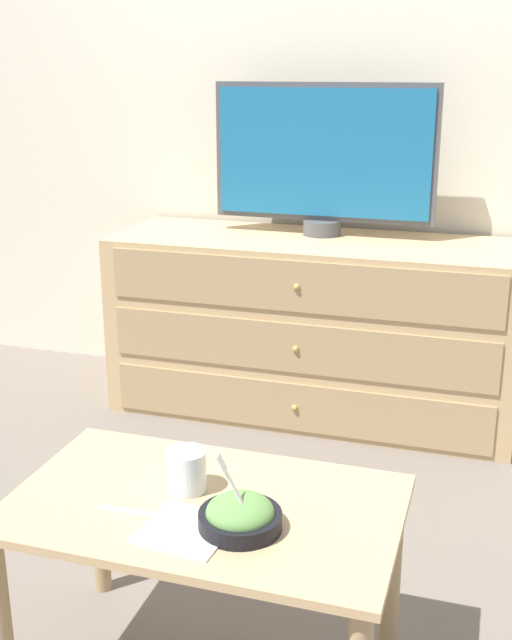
# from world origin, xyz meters

# --- Properties ---
(ground_plane) EXTENTS (12.00, 12.00, 0.00)m
(ground_plane) POSITION_xyz_m (0.00, 0.00, 0.00)
(ground_plane) COLOR #70665B
(wall_back) EXTENTS (12.00, 0.05, 2.60)m
(wall_back) POSITION_xyz_m (0.00, 0.03, 1.30)
(wall_back) COLOR silver
(wall_back) RESTS_ON ground_plane
(dresser) EXTENTS (1.57, 0.55, 0.71)m
(dresser) POSITION_xyz_m (-0.02, -0.30, 0.35)
(dresser) COLOR tan
(dresser) RESTS_ON ground_plane
(tv) EXTENTS (0.86, 0.15, 0.58)m
(tv) POSITION_xyz_m (-0.02, -0.20, 1.01)
(tv) COLOR #515156
(tv) RESTS_ON dresser
(coffee_table) EXTENTS (0.84, 0.51, 0.45)m
(coffee_table) POSITION_xyz_m (0.10, -1.83, 0.38)
(coffee_table) COLOR tan
(coffee_table) RESTS_ON ground_plane
(takeout_bowl) EXTENTS (0.17, 0.17, 0.17)m
(takeout_bowl) POSITION_xyz_m (0.21, -1.91, 0.48)
(takeout_bowl) COLOR black
(takeout_bowl) RESTS_ON coffee_table
(drink_cup) EXTENTS (0.09, 0.09, 0.09)m
(drink_cup) POSITION_xyz_m (0.05, -1.79, 0.49)
(drink_cup) COLOR #9E6638
(drink_cup) RESTS_ON coffee_table
(napkin) EXTENTS (0.19, 0.19, 0.00)m
(napkin) POSITION_xyz_m (0.11, -1.95, 0.45)
(napkin) COLOR silver
(napkin) RESTS_ON coffee_table
(knife) EXTENTS (0.19, 0.02, 0.01)m
(knife) POSITION_xyz_m (-0.00, -1.92, 0.45)
(knife) COLOR white
(knife) RESTS_ON coffee_table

